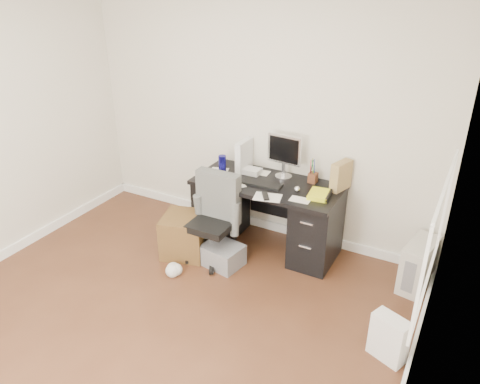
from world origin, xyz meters
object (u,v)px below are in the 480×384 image
(keyboard, at_px, (262,184))
(pc_tower, at_px, (418,265))
(lcd_monitor, at_px, (284,156))
(office_chair, at_px, (211,220))
(wicker_basket, at_px, (185,235))
(desk, at_px, (267,213))

(keyboard, xyz_separation_m, pc_tower, (1.57, 0.11, -0.53))
(lcd_monitor, relative_size, office_chair, 0.51)
(keyboard, height_order, pc_tower, keyboard)
(lcd_monitor, height_order, wicker_basket, lcd_monitor)
(pc_tower, bearing_deg, lcd_monitor, -176.15)
(keyboard, bearing_deg, lcd_monitor, 65.59)
(desk, relative_size, pc_tower, 3.17)
(wicker_basket, bearing_deg, keyboard, 34.51)
(pc_tower, xyz_separation_m, wicker_basket, (-2.23, -0.56, -0.02))
(pc_tower, bearing_deg, office_chair, -153.79)
(lcd_monitor, xyz_separation_m, office_chair, (-0.46, -0.71, -0.52))
(desk, distance_m, pc_tower, 1.55)
(office_chair, height_order, pc_tower, office_chair)
(wicker_basket, bearing_deg, pc_tower, 14.04)
(wicker_basket, bearing_deg, desk, 37.79)
(desk, height_order, pc_tower, desk)
(lcd_monitor, xyz_separation_m, pc_tower, (1.46, -0.17, -0.75))
(keyboard, height_order, wicker_basket, keyboard)
(desk, bearing_deg, keyboard, -109.55)
(keyboard, distance_m, pc_tower, 1.66)
(lcd_monitor, relative_size, pc_tower, 0.99)
(office_chair, relative_size, wicker_basket, 2.13)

